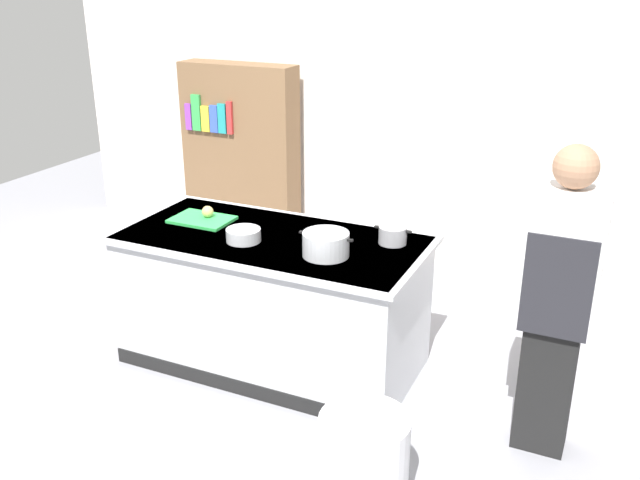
% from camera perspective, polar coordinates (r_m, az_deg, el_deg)
% --- Properties ---
extents(ground_plane, '(10.00, 10.00, 0.00)m').
position_cam_1_polar(ground_plane, '(4.84, -3.74, -9.75)').
color(ground_plane, gray).
extents(back_wall, '(6.40, 0.12, 3.00)m').
position_cam_1_polar(back_wall, '(6.14, 5.46, 12.01)').
color(back_wall, silver).
rests_on(back_wall, ground_plane).
extents(counter_island, '(1.98, 0.98, 0.90)m').
position_cam_1_polar(counter_island, '(4.61, -3.88, -4.80)').
color(counter_island, '#B7BABF').
rests_on(counter_island, ground_plane).
extents(cutting_board, '(0.40, 0.28, 0.02)m').
position_cam_1_polar(cutting_board, '(4.77, -9.61, 1.66)').
color(cutting_board, green).
rests_on(cutting_board, counter_island).
extents(onion, '(0.08, 0.08, 0.08)m').
position_cam_1_polar(onion, '(4.77, -9.17, 2.30)').
color(onion, tan).
rests_on(onion, cutting_board).
extents(stock_pot, '(0.34, 0.28, 0.15)m').
position_cam_1_polar(stock_pot, '(4.12, 0.48, -0.35)').
color(stock_pot, '#B7BABF').
rests_on(stock_pot, counter_island).
extents(sauce_pan, '(0.24, 0.17, 0.11)m').
position_cam_1_polar(sauce_pan, '(4.33, 5.96, 0.41)').
color(sauce_pan, '#99999E').
rests_on(sauce_pan, counter_island).
extents(mixing_bowl, '(0.22, 0.22, 0.08)m').
position_cam_1_polar(mixing_bowl, '(4.37, -6.27, 0.40)').
color(mixing_bowl, '#B7BABF').
rests_on(mixing_bowl, counter_island).
extents(trash_bin, '(0.45, 0.45, 0.50)m').
position_cam_1_polar(trash_bin, '(3.58, 3.58, -17.62)').
color(trash_bin, silver).
rests_on(trash_bin, ground_plane).
extents(person_chef, '(0.38, 0.25, 1.72)m').
position_cam_1_polar(person_chef, '(3.80, 18.85, -4.48)').
color(person_chef, black).
rests_on(person_chef, ground_plane).
extents(bookshelf, '(1.10, 0.31, 1.70)m').
position_cam_1_polar(bookshelf, '(6.56, -6.50, 6.80)').
color(bookshelf, brown).
rests_on(bookshelf, ground_plane).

